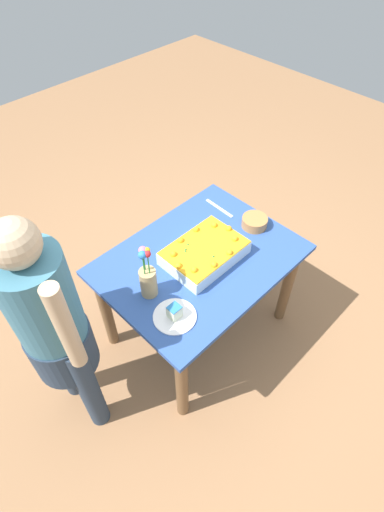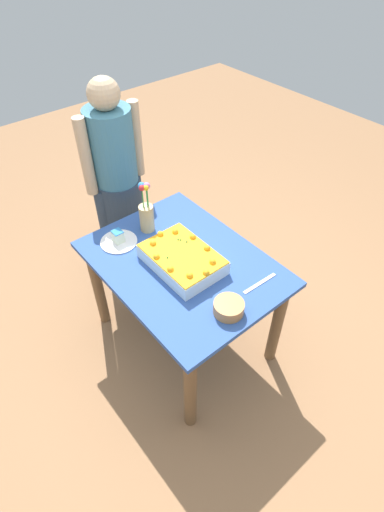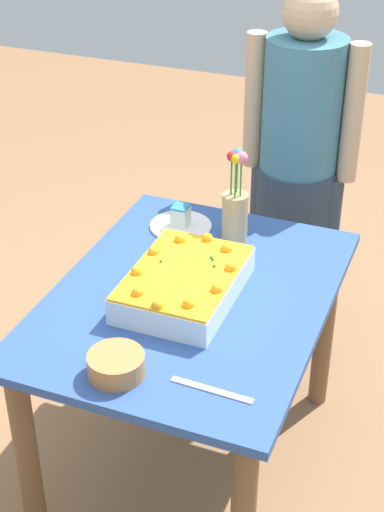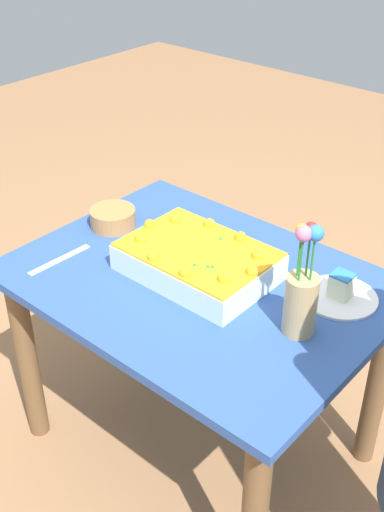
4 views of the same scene
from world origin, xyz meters
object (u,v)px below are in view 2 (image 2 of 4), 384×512
Objects in this scene: cake_knife at (260,283)px; flower_vase at (146,214)px; sheet_cake at (182,259)px; serving_plate_with_slice at (119,240)px; person_standing at (116,173)px; fruit_bowl at (229,308)px.

cake_knife is 0.79m from flower_vase.
sheet_cake reaches higher than serving_plate_with_slice.
sheet_cake is 0.43m from serving_plate_with_slice.
person_standing is (1.25, 0.11, 0.13)m from cake_knife.
sheet_cake is 0.39m from flower_vase.
person_standing is at bearing 97.00° from cake_knife.
person_standing is (1.28, -0.15, 0.10)m from fruit_bowl.
cake_knife is 0.69× the size of flower_vase.
person_standing reaches higher than fruit_bowl.
cake_knife is at bearing -83.21° from fruit_bowl.
fruit_bowl is (-0.79, 0.06, -0.09)m from flower_vase.
serving_plate_with_slice reaches higher than fruit_bowl.
serving_plate_with_slice is 0.96× the size of cake_knife.
serving_plate_with_slice is 0.81m from fruit_bowl.
serving_plate_with_slice is 0.87m from cake_knife.
sheet_cake is 0.44m from cake_knife.
person_standing reaches higher than sheet_cake.
fruit_bowl is (-0.80, -0.14, 0.01)m from serving_plate_with_slice.
flower_vase is at bearing -4.78° from sheet_cake.
sheet_cake is 2.85× the size of fruit_bowl.
serving_plate_with_slice is at bearing 10.02° from fruit_bowl.
serving_plate_with_slice is 0.15× the size of person_standing.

